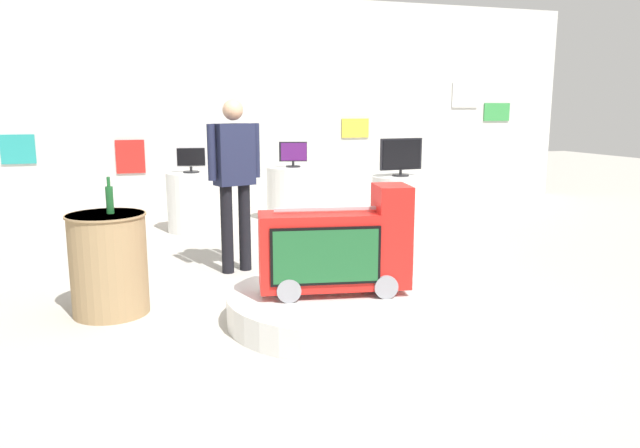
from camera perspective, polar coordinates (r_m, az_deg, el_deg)
name	(u,v)px	position (r m, az deg, el deg)	size (l,w,h in m)	color
ground_plane	(294,310)	(5.02, -2.52, -8.17)	(30.00, 30.00, 0.00)	#B2ADA3
back_wall_display	(207,104)	(9.89, -10.64, 11.07)	(12.98, 0.13, 3.40)	silver
main_display_pedestal	(334,307)	(4.75, 1.33, -7.84)	(1.67, 1.67, 0.22)	silver
novelty_firetruck_tv	(337,250)	(4.62, 1.67, -2.45)	(1.19, 0.57, 0.84)	gray
display_pedestal_left_rear	(400,207)	(7.76, 7.56, 1.61)	(0.72, 0.72, 0.79)	silver
tv_on_left_rear	(401,156)	(7.68, 7.70, 6.42)	(0.58, 0.21, 0.48)	black
display_pedestal_center_rear	(192,202)	(8.29, -11.99, 2.06)	(0.67, 0.67, 0.79)	silver
tv_on_center_rear	(191,159)	(8.22, -12.14, 6.01)	(0.40, 0.21, 0.34)	black
display_pedestal_right_rear	(293,194)	(8.88, -2.53, 2.87)	(0.78, 0.78, 0.79)	silver
tv_on_right_rear	(293,154)	(8.81, -2.55, 6.66)	(0.40, 0.21, 0.37)	black
side_table_round	(109,263)	(5.12, -19.38, -3.52)	(0.62, 0.62, 0.82)	#9E7F56
bottle_on_side_table	(110,199)	(5.02, -19.31, 2.27)	(0.06, 0.06, 0.29)	#195926
shopper_browsing_near_truck	(234,173)	(6.05, -8.11, 4.85)	(0.54, 0.31, 1.72)	black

